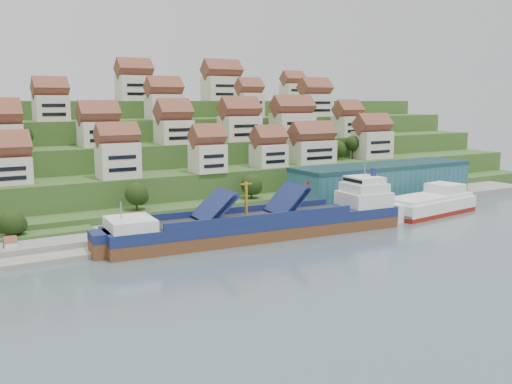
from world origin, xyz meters
TOP-DOWN VIEW (x-y plane):
  - ground at (0.00, 0.00)m, footprint 300.00×300.00m
  - quay at (20.00, 15.00)m, footprint 180.00×14.00m
  - hillside at (0.00, 103.55)m, footprint 260.00×128.00m
  - hillside_village at (4.15, 59.66)m, footprint 155.09×63.23m
  - hillside_trees at (-5.63, 44.29)m, footprint 140.10×61.86m
  - warehouse at (52.00, 17.00)m, footprint 60.00×15.00m
  - flagpole at (18.11, 10.00)m, footprint 1.28×0.16m
  - cargo_ship at (-0.46, -0.61)m, footprint 71.53×17.11m
  - second_ship at (52.54, -1.38)m, footprint 30.68×14.48m

SIDE VIEW (x-z plane):
  - ground at x=0.00m, z-range 0.00..0.00m
  - quay at x=20.00m, z-range 0.00..2.20m
  - second_ship at x=52.54m, z-range -1.70..6.88m
  - cargo_ship at x=-0.46m, z-range -4.77..10.85m
  - flagpole at x=18.11m, z-range 2.88..10.88m
  - warehouse at x=52.00m, z-range 2.20..12.20m
  - hillside at x=0.00m, z-range -4.84..26.16m
  - hillside_trees at x=-5.63m, z-range 1.12..31.56m
  - hillside_village at x=4.15m, z-range 9.35..38.55m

